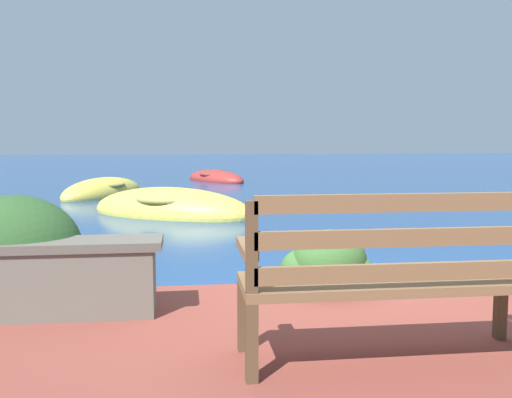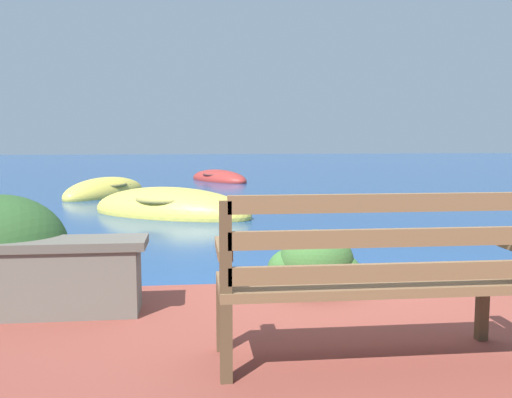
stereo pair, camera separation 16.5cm
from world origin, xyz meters
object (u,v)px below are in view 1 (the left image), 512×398
rowboat_nearest (171,211)px  rowboat_mid (103,193)px  rowboat_far (216,179)px  park_bench (393,273)px  mooring_buoy (142,198)px

rowboat_nearest → rowboat_mid: (-1.68, 3.53, -0.01)m
rowboat_nearest → rowboat_far: bearing=-67.8°
rowboat_nearest → rowboat_far: (1.22, 7.78, -0.02)m
rowboat_mid → rowboat_far: size_ratio=1.01×
park_bench → rowboat_mid: size_ratio=0.56×
rowboat_nearest → mooring_buoy: (-0.69, 2.40, -0.00)m
park_bench → rowboat_far: (-0.12, 15.23, -0.65)m
park_bench → mooring_buoy: park_bench is taller
rowboat_far → mooring_buoy: bearing=-49.6°
rowboat_nearest → rowboat_far: 7.88m
park_bench → mooring_buoy: size_ratio=3.61×
park_bench → rowboat_far: size_ratio=0.56×
park_bench → rowboat_far: bearing=87.5°
park_bench → rowboat_mid: 11.40m
rowboat_mid → rowboat_far: rowboat_mid is taller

